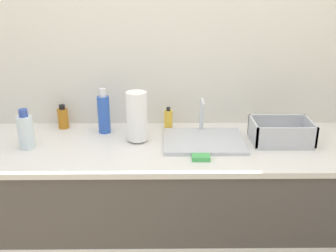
{
  "coord_description": "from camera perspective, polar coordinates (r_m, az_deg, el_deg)",
  "views": [
    {
      "loc": [
        0.11,
        -1.64,
        1.74
      ],
      "look_at": [
        0.13,
        0.3,
        1.0
      ],
      "focal_mm": 42.0,
      "sensor_mm": 36.0,
      "label": 1
    }
  ],
  "objects": [
    {
      "name": "paper_towel_roll",
      "position": [
        2.16,
        -4.54,
        1.37
      ],
      "size": [
        0.11,
        0.11,
        0.28
      ],
      "color": "#4C4C51",
      "rests_on": "counter_cabinet"
    },
    {
      "name": "sponge",
      "position": [
        1.98,
        4.79,
        -4.57
      ],
      "size": [
        0.09,
        0.06,
        0.02
      ],
      "color": "#4CB259",
      "rests_on": "counter_cabinet"
    },
    {
      "name": "wall_back",
      "position": [
        2.38,
        -3.31,
        10.15
      ],
      "size": [
        4.94,
        0.06,
        2.6
      ],
      "color": "beige",
      "rests_on": "ground_plane"
    },
    {
      "name": "sink",
      "position": [
        2.19,
        5.16,
        -1.95
      ],
      "size": [
        0.44,
        0.35,
        0.21
      ],
      "color": "silver",
      "rests_on": "counter_cabinet"
    },
    {
      "name": "counter_cabinet",
      "position": [
        2.37,
        -3.27,
        -12.48
      ],
      "size": [
        2.56,
        0.69,
        0.88
      ],
      "color": "#514C47",
      "rests_on": "ground_plane"
    },
    {
      "name": "soap_dispenser",
      "position": [
        2.35,
        0.04,
        0.96
      ],
      "size": [
        0.05,
        0.05,
        0.14
      ],
      "color": "gold",
      "rests_on": "counter_cabinet"
    },
    {
      "name": "dish_rack",
      "position": [
        2.25,
        16.08,
        -1.2
      ],
      "size": [
        0.32,
        0.22,
        0.13
      ],
      "color": "#B7BABF",
      "rests_on": "counter_cabinet"
    },
    {
      "name": "bottle_amber",
      "position": [
        2.45,
        -14.99,
        1.17
      ],
      "size": [
        0.06,
        0.06,
        0.15
      ],
      "color": "#B26B19",
      "rests_on": "counter_cabinet"
    },
    {
      "name": "bottle_blue",
      "position": [
        2.31,
        -9.3,
        1.82
      ],
      "size": [
        0.07,
        0.07,
        0.27
      ],
      "color": "#2D56B7",
      "rests_on": "counter_cabinet"
    },
    {
      "name": "bottle_clear",
      "position": [
        2.21,
        -19.96,
        -0.7
      ],
      "size": [
        0.08,
        0.08,
        0.22
      ],
      "color": "silver",
      "rests_on": "counter_cabinet"
    }
  ]
}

